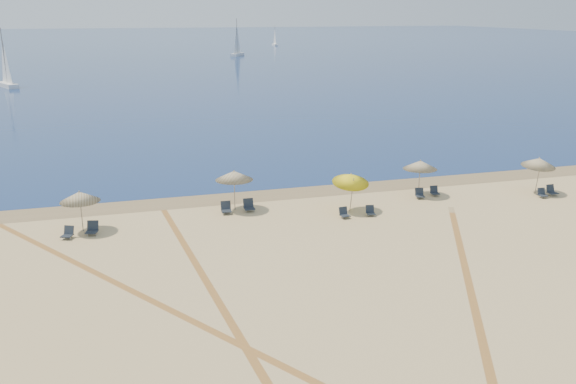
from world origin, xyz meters
name	(u,v)px	position (x,y,z in m)	size (l,w,h in m)	color
ocean	(140,43)	(0.00, 225.00, 0.01)	(500.00, 500.00, 0.00)	#0C2151
wet_sand	(272,194)	(0.00, 24.00, 0.00)	(500.00, 500.00, 0.00)	olive
umbrella_1	(80,197)	(-11.78, 20.02, 1.99)	(2.15, 2.15, 2.33)	gray
umbrella_2	(234,175)	(-2.97, 21.46, 2.16)	(2.28, 2.28, 2.50)	gray
umbrella_3	(351,178)	(3.71, 19.25, 2.06)	(2.22, 2.28, 2.57)	gray
umbrella_4	(420,165)	(9.29, 21.16, 2.05)	(2.22, 2.22, 2.40)	gray
umbrella_5	(539,162)	(17.03, 19.47, 2.12)	(2.18, 2.23, 2.50)	gray
chair_1	(68,233)	(-12.50, 19.10, 0.29)	(0.75, 0.80, 0.65)	black
chair_2	(92,229)	(-11.25, 19.35, 0.32)	(0.76, 0.84, 0.73)	black
chair_3	(226,208)	(-3.61, 20.91, 0.32)	(0.64, 0.74, 0.72)	black
chair_4	(249,206)	(-2.20, 20.97, 0.33)	(0.62, 0.72, 0.74)	black
chair_5	(344,213)	(2.93, 18.23, 0.27)	(0.57, 0.65, 0.62)	black
chair_6	(370,211)	(4.58, 18.20, 0.26)	(0.57, 0.65, 0.60)	black
chair_7	(420,194)	(9.03, 20.52, 0.29)	(0.66, 0.73, 0.65)	black
chair_8	(435,191)	(10.26, 20.80, 0.27)	(0.57, 0.65, 0.62)	black
chair_9	(542,193)	(16.82, 18.52, 0.26)	(0.55, 0.63, 0.60)	black
chair_10	(552,191)	(17.73, 18.76, 0.30)	(0.60, 0.69, 0.69)	black
sailboat_0	(237,45)	(22.15, 148.91, 2.91)	(4.72, 6.39, 9.61)	white
sailboat_1	(275,39)	(44.31, 194.57, 2.03)	(1.22, 4.52, 6.70)	white
sailboat_2	(6,69)	(-26.04, 91.66, 2.76)	(4.01, 6.21, 9.13)	white
tire_tracks	(267,303)	(-4.02, 8.89, 0.00)	(52.00, 45.94, 0.00)	tan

